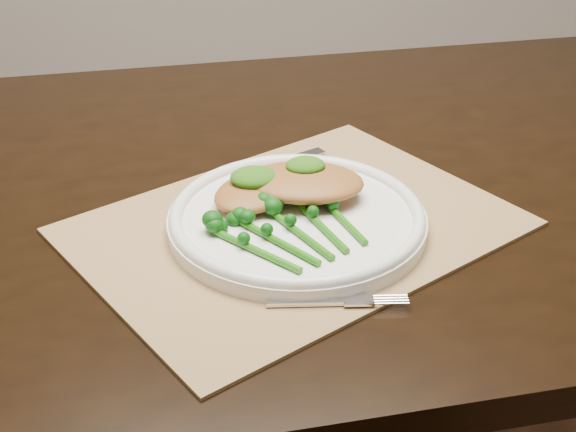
{
  "coord_description": "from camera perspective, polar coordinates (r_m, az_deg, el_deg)",
  "views": [
    {
      "loc": [
        -0.18,
        -0.87,
        1.24
      ],
      "look_at": [
        -0.12,
        -0.1,
        0.78
      ],
      "focal_mm": 50.0,
      "sensor_mm": 36.0,
      "label": 1
    }
  ],
  "objects": [
    {
      "name": "pesto_dollop_right",
      "position": [
        0.95,
        1.25,
        3.61
      ],
      "size": [
        0.05,
        0.04,
        0.02
      ],
      "primitive_type": "ellipsoid",
      "color": "#1B4B0A",
      "rests_on": "chicken_fillet_right"
    },
    {
      "name": "chicken_fillet_left",
      "position": [
        0.95,
        -2.09,
        1.86
      ],
      "size": [
        0.15,
        0.15,
        0.02
      ],
      "primitive_type": "ellipsoid",
      "rotation": [
        0.0,
        0.0,
        0.8
      ],
      "color": "#9C632D",
      "rests_on": "dinner_plate"
    },
    {
      "name": "placemat",
      "position": [
        0.94,
        0.45,
        -0.77
      ],
      "size": [
        0.6,
        0.56,
        0.0
      ],
      "primitive_type": "cube",
      "rotation": [
        0.0,
        0.0,
        0.57
      ],
      "color": "#96774C",
      "rests_on": "dining_table"
    },
    {
      "name": "fork",
      "position": [
        0.81,
        4.21,
        -6.04
      ],
      "size": [
        0.14,
        0.02,
        0.0
      ],
      "rotation": [
        0.0,
        0.0,
        -0.05
      ],
      "color": "silver",
      "rests_on": "placemat"
    },
    {
      "name": "knife",
      "position": [
        1.04,
        -2.95,
        3.03
      ],
      "size": [
        0.18,
        0.11,
        0.01
      ],
      "rotation": [
        0.0,
        0.0,
        0.52
      ],
      "color": "silver",
      "rests_on": "placemat"
    },
    {
      "name": "chicken_fillet_right",
      "position": [
        0.95,
        1.16,
        2.42
      ],
      "size": [
        0.16,
        0.12,
        0.03
      ],
      "primitive_type": "ellipsoid",
      "rotation": [
        0.0,
        0.0,
        -0.16
      ],
      "color": "#9C632D",
      "rests_on": "dinner_plate"
    },
    {
      "name": "broccolini_bundle",
      "position": [
        0.88,
        0.84,
        -1.23
      ],
      "size": [
        0.2,
        0.2,
        0.04
      ],
      "rotation": [
        0.0,
        0.0,
        0.56
      ],
      "color": "#1B610C",
      "rests_on": "dinner_plate"
    },
    {
      "name": "dinner_plate",
      "position": [
        0.92,
        0.65,
        -0.15
      ],
      "size": [
        0.3,
        0.3,
        0.03
      ],
      "color": "white",
      "rests_on": "placemat"
    },
    {
      "name": "dining_table",
      "position": [
        1.27,
        -1.83,
        -12.29
      ],
      "size": [
        1.7,
        1.09,
        0.75
      ],
      "rotation": [
        0.0,
        0.0,
        0.13
      ],
      "color": "black",
      "rests_on": "ground"
    },
    {
      "name": "pesto_dollop_left",
      "position": [
        0.94,
        -2.43,
        2.75
      ],
      "size": [
        0.06,
        0.05,
        0.02
      ],
      "primitive_type": "ellipsoid",
      "color": "#1B4B0A",
      "rests_on": "chicken_fillet_left"
    }
  ]
}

